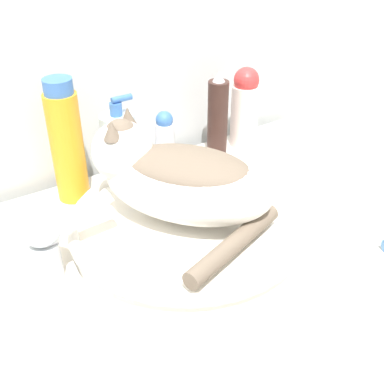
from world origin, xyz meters
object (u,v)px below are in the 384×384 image
object	(u,v)px
shampoo_bottle_tall	(67,143)
hairspray_can_black	(218,116)
soap_pump_bottle	(120,148)
deodorant_stick	(165,141)
faucet	(49,237)
lotion_bottle_white	(245,107)
cat	(177,177)

from	to	relation	value
shampoo_bottle_tall	hairspray_can_black	world-z (taller)	shampoo_bottle_tall
soap_pump_bottle	shampoo_bottle_tall	bearing A→B (deg)	-180.00
deodorant_stick	shampoo_bottle_tall	bearing A→B (deg)	180.00
faucet	lotion_bottle_white	world-z (taller)	lotion_bottle_white
cat	hairspray_can_black	distance (m)	0.34
cat	faucet	distance (m)	0.22
soap_pump_bottle	hairspray_can_black	size ratio (longest dim) A/B	0.97
cat	soap_pump_bottle	distance (m)	0.24
deodorant_stick	soap_pump_bottle	bearing A→B (deg)	180.00
cat	faucet	xyz separation A→B (m)	(-0.21, 0.03, -0.05)
cat	soap_pump_bottle	size ratio (longest dim) A/B	1.75
deodorant_stick	hairspray_can_black	distance (m)	0.14
lotion_bottle_white	hairspray_can_black	bearing A→B (deg)	180.00
faucet	soap_pump_bottle	world-z (taller)	soap_pump_bottle
cat	lotion_bottle_white	xyz separation A→B (m)	(0.32, 0.23, -0.03)
lotion_bottle_white	cat	bearing A→B (deg)	-144.42
cat	soap_pump_bottle	world-z (taller)	cat
faucet	shampoo_bottle_tall	distance (m)	0.23
cat	lotion_bottle_white	size ratio (longest dim) A/B	1.74
deodorant_stick	lotion_bottle_white	bearing A→B (deg)	0.00
cat	lotion_bottle_white	world-z (taller)	cat
faucet	soap_pump_bottle	distance (m)	0.30
deodorant_stick	shampoo_bottle_tall	distance (m)	0.22
soap_pump_bottle	hairspray_can_black	world-z (taller)	hairspray_can_black
lotion_bottle_white	shampoo_bottle_tall	distance (m)	0.42
faucet	cat	bearing A→B (deg)	2.71
deodorant_stick	lotion_bottle_white	distance (m)	0.21
cat	deodorant_stick	bearing A→B (deg)	-63.19
deodorant_stick	hairspray_can_black	xyz separation A→B (m)	(0.14, 0.00, 0.02)
soap_pump_bottle	lotion_bottle_white	world-z (taller)	lotion_bottle_white
faucet	shampoo_bottle_tall	xyz separation A→B (m)	(0.11, 0.20, 0.04)
faucet	deodorant_stick	size ratio (longest dim) A/B	1.08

